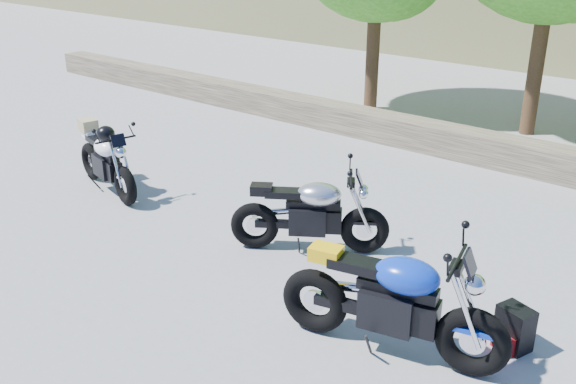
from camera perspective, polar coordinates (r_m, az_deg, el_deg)
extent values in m
plane|color=gray|center=(7.51, -6.04, -7.22)|extent=(90.00, 90.00, 0.00)
cube|color=#463A2F|center=(11.61, 13.34, 4.63)|extent=(22.00, 0.55, 0.50)
cylinder|color=#382314|center=(13.94, 7.60, 13.34)|extent=(0.28, 0.28, 3.02)
cylinder|color=#382314|center=(12.91, 21.43, 12.04)|extent=(0.28, 0.28, 3.36)
torus|color=black|center=(7.85, 6.82, -3.39)|extent=(0.58, 0.45, 0.60)
torus|color=black|center=(7.92, -2.98, -2.99)|extent=(0.58, 0.45, 0.60)
cylinder|color=silver|center=(7.85, 6.82, -3.39)|extent=(0.19, 0.14, 0.21)
cylinder|color=silver|center=(7.92, -2.98, -2.99)|extent=(0.19, 0.14, 0.21)
cube|color=black|center=(7.81, 1.77, -2.45)|extent=(0.53, 0.48, 0.34)
cube|color=black|center=(7.72, 2.28, -1.09)|extent=(0.63, 0.49, 0.09)
ellipsoid|color=silver|center=(7.67, 2.78, -0.21)|extent=(0.65, 0.60, 0.28)
cube|color=black|center=(7.70, -0.29, -0.09)|extent=(0.50, 0.43, 0.08)
cube|color=black|center=(7.71, -2.36, 0.24)|extent=(0.32, 0.30, 0.12)
cylinder|color=black|center=(7.58, 5.64, 1.19)|extent=(0.37, 0.53, 0.03)
sphere|color=silver|center=(7.64, 6.72, 0.03)|extent=(0.17, 0.17, 0.17)
torus|color=black|center=(9.42, -14.25, 0.55)|extent=(0.60, 0.28, 0.58)
torus|color=black|center=(10.57, -17.08, 2.67)|extent=(0.60, 0.28, 0.58)
cylinder|color=silver|center=(9.42, -14.25, 0.55)|extent=(0.20, 0.08, 0.20)
cylinder|color=silver|center=(10.57, -17.08, 2.67)|extent=(0.20, 0.08, 0.20)
cube|color=black|center=(9.97, -15.85, 2.28)|extent=(0.49, 0.37, 0.33)
cube|color=black|center=(9.85, -15.84, 3.27)|extent=(0.65, 0.30, 0.09)
ellipsoid|color=white|center=(9.76, -15.77, 3.87)|extent=(0.59, 0.47, 0.27)
cube|color=black|center=(10.11, -16.63, 4.43)|extent=(0.49, 0.30, 0.08)
cube|color=white|center=(10.35, -17.20, 4.98)|extent=(0.29, 0.24, 0.12)
cylinder|color=black|center=(9.37, -15.07, 4.52)|extent=(0.17, 0.59, 0.03)
sphere|color=silver|center=(9.29, -14.63, 3.41)|extent=(0.16, 0.16, 0.16)
ellipsoid|color=black|center=(9.70, -15.90, 4.98)|extent=(0.31, 0.32, 0.24)
cube|color=#9E8C5C|center=(10.34, -17.35, 5.69)|extent=(0.32, 0.29, 0.18)
torus|color=black|center=(6.01, 16.09, -12.68)|extent=(0.70, 0.31, 0.67)
torus|color=black|center=(6.35, 2.40, -9.64)|extent=(0.70, 0.31, 0.67)
cylinder|color=silver|center=(6.01, 16.09, -12.68)|extent=(0.24, 0.09, 0.23)
cylinder|color=silver|center=(6.35, 2.40, -9.64)|extent=(0.24, 0.09, 0.23)
cube|color=black|center=(6.07, 8.90, -10.16)|extent=(0.56, 0.42, 0.38)
cube|color=black|center=(5.93, 9.72, -8.43)|extent=(0.76, 0.33, 0.11)
ellipsoid|color=#0B2FAF|center=(5.84, 10.51, -7.33)|extent=(0.68, 0.53, 0.32)
cube|color=black|center=(5.96, 6.21, -6.43)|extent=(0.57, 0.34, 0.09)
cube|color=yellow|center=(6.04, 3.40, -5.46)|extent=(0.33, 0.27, 0.14)
cylinder|color=black|center=(5.65, 14.81, -6.03)|extent=(0.19, 0.69, 0.03)
sphere|color=silver|center=(5.71, 16.29, -7.92)|extent=(0.19, 0.19, 0.19)
cube|color=black|center=(6.54, 19.48, -11.31)|extent=(0.37, 0.32, 0.43)
cube|color=maroon|center=(6.51, 18.56, -12.59)|extent=(0.25, 0.13, 0.18)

